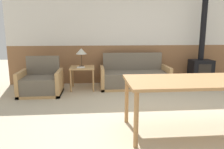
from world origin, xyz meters
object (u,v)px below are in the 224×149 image
at_px(armchair, 41,83).
at_px(dining_table, 191,85).
at_px(side_table, 82,70).
at_px(wood_stove, 201,62).
at_px(couch, 134,77).
at_px(table_lamp, 81,52).

xyz_separation_m(armchair, dining_table, (2.58, -2.13, 0.44)).
relative_size(side_table, wood_stove, 0.25).
distance_m(couch, side_table, 1.34).
height_order(side_table, table_lamp, table_lamp).
xyz_separation_m(table_lamp, wood_stove, (3.18, 0.08, -0.32)).
xyz_separation_m(armchair, wood_stove, (4.10, 0.57, 0.35)).
distance_m(armchair, dining_table, 3.37).
xyz_separation_m(side_table, table_lamp, (-0.02, 0.10, 0.45)).
relative_size(armchair, table_lamp, 2.04).
relative_size(armchair, side_table, 1.56).
bearing_deg(dining_table, wood_stove, 60.58).
bearing_deg(side_table, dining_table, -56.83).
bearing_deg(dining_table, table_lamp, 122.43).
relative_size(couch, table_lamp, 3.82).
bearing_deg(dining_table, couch, 97.09).
bearing_deg(wood_stove, dining_table, -119.42).
relative_size(side_table, dining_table, 0.33).
distance_m(side_table, table_lamp, 0.47).
bearing_deg(armchair, table_lamp, 19.57).
distance_m(side_table, wood_stove, 3.17).
distance_m(dining_table, wood_stove, 3.10).
bearing_deg(table_lamp, dining_table, -57.57).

